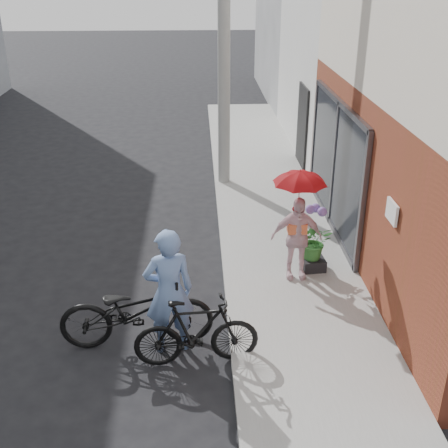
{
  "coord_description": "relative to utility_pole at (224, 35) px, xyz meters",
  "views": [
    {
      "loc": [
        0.49,
        -6.79,
        4.97
      ],
      "look_at": [
        0.88,
        1.44,
        1.1
      ],
      "focal_mm": 45.0,
      "sensor_mm": 36.0,
      "label": 1
    }
  ],
  "objects": [
    {
      "name": "planter",
      "position": [
        1.33,
        -4.37,
        -3.28
      ],
      "size": [
        0.42,
        0.42,
        0.2
      ],
      "primitive_type": "cube",
      "rotation": [
        0.0,
        0.0,
        0.1
      ],
      "color": "black",
      "rests_on": "sidewalk"
    },
    {
      "name": "east_building_far",
      "position": [
        6.1,
        10.0,
        0.0
      ],
      "size": [
        8.0,
        8.0,
        7.0
      ],
      "primitive_type": "cube",
      "color": "gray",
      "rests_on": "ground"
    },
    {
      "name": "bike_left",
      "position": [
        -1.51,
        -6.2,
        -2.94
      ],
      "size": [
        2.18,
        0.87,
        1.12
      ],
      "primitive_type": "imported",
      "rotation": [
        0.0,
        0.0,
        1.63
      ],
      "color": "black",
      "rests_on": "ground"
    },
    {
      "name": "sidewalk",
      "position": [
        1.0,
        -4.0,
        -3.44
      ],
      "size": [
        2.2,
        24.0,
        0.12
      ],
      "primitive_type": "cube",
      "color": "gray",
      "rests_on": "ground"
    },
    {
      "name": "potted_plant",
      "position": [
        1.33,
        -4.37,
        -2.85
      ],
      "size": [
        0.58,
        0.5,
        0.64
      ],
      "primitive_type": "imported",
      "color": "#2F6F2C",
      "rests_on": "planter"
    },
    {
      "name": "curb",
      "position": [
        -0.16,
        -4.0,
        -3.44
      ],
      "size": [
        0.12,
        24.0,
        0.12
      ],
      "primitive_type": "cube",
      "color": "#9E9E99",
      "rests_on": "ground"
    },
    {
      "name": "utility_pole",
      "position": [
        0.0,
        0.0,
        0.0
      ],
      "size": [
        0.28,
        0.28,
        7.0
      ],
      "primitive_type": "cylinder",
      "color": "#9E9E99",
      "rests_on": "ground"
    },
    {
      "name": "kimono_woman",
      "position": [
        0.97,
        -4.6,
        -2.66
      ],
      "size": [
        0.85,
        0.37,
        1.44
      ],
      "primitive_type": "imported",
      "rotation": [
        0.0,
        0.0,
        -0.02
      ],
      "color": "beige",
      "rests_on": "sidewalk"
    },
    {
      "name": "ground",
      "position": [
        -1.1,
        -6.0,
        -3.5
      ],
      "size": [
        80.0,
        80.0,
        0.0
      ],
      "primitive_type": "plane",
      "color": "black",
      "rests_on": "ground"
    },
    {
      "name": "plaster_building",
      "position": [
        6.1,
        3.0,
        0.0
      ],
      "size": [
        8.0,
        6.0,
        7.0
      ],
      "primitive_type": "cube",
      "color": "silver",
      "rests_on": "ground"
    },
    {
      "name": "officer",
      "position": [
        -1.04,
        -6.31,
        -2.57
      ],
      "size": [
        0.75,
        0.57,
        1.86
      ],
      "primitive_type": "imported",
      "rotation": [
        0.0,
        0.0,
        3.34
      ],
      "color": "#6682B5",
      "rests_on": "ground"
    },
    {
      "name": "parasol",
      "position": [
        0.97,
        -4.6,
        -1.58
      ],
      "size": [
        0.82,
        0.82,
        0.72
      ],
      "primitive_type": "imported",
      "color": "red",
      "rests_on": "kimono_woman"
    },
    {
      "name": "bike_right",
      "position": [
        -0.68,
        -6.65,
        -3.0
      ],
      "size": [
        1.7,
        0.59,
        1.01
      ],
      "primitive_type": "imported",
      "rotation": [
        0.0,
        0.0,
        1.64
      ],
      "color": "black",
      "rests_on": "ground"
    }
  ]
}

